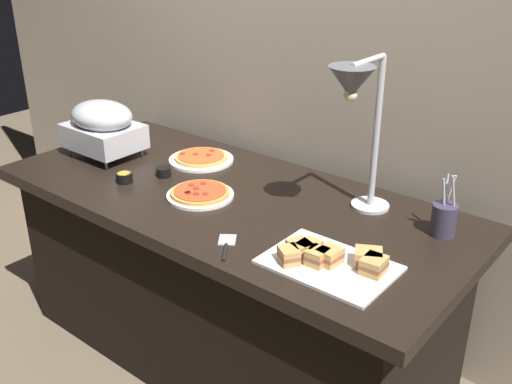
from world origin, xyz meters
The scene contains 12 objects.
ground_plane centered at (0.00, 0.00, 0.00)m, with size 8.00×8.00×0.00m, color brown.
back_wall centered at (0.00, 0.50, 1.20)m, with size 4.40×0.04×2.40m, color tan.
buffet_table centered at (0.00, 0.00, 0.39)m, with size 1.90×0.84×0.76m.
chafing_dish centered at (-0.70, -0.03, 0.90)m, with size 0.32×0.25×0.25m.
heat_lamp centered at (0.48, 0.09, 1.20)m, with size 0.15×0.34×0.56m.
pizza_plate_front centered at (-0.07, -0.08, 0.77)m, with size 0.26×0.26×0.03m.
pizza_plate_center centered at (-0.32, 0.19, 0.77)m, with size 0.28×0.28×0.03m.
sandwich_platter centered at (0.59, -0.20, 0.78)m, with size 0.39×0.27×0.06m.
sauce_cup_near centered at (-0.40, -0.17, 0.78)m, with size 0.07×0.07×0.04m.
sauce_cup_far centered at (-0.32, -0.03, 0.78)m, with size 0.06×0.06×0.04m.
utensil_holder centered at (0.77, 0.21, 0.82)m, with size 0.08×0.08×0.22m.
serving_spatula centered at (0.26, -0.31, 0.76)m, with size 0.13×0.16×0.01m.
Camera 1 is at (1.39, -1.55, 1.72)m, focal length 41.78 mm.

